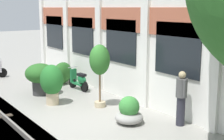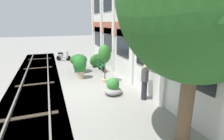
% 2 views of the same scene
% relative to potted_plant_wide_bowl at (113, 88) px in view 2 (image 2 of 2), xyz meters
% --- Properties ---
extents(ground_plane, '(80.00, 80.00, 0.00)m').
position_rel_potted_plant_wide_bowl_xyz_m(ground_plane, '(-0.99, -1.14, -0.36)').
color(ground_plane, gray).
extents(apartment_facade, '(17.87, 0.64, 8.06)m').
position_rel_potted_plant_wide_bowl_xyz_m(apartment_facade, '(-0.99, 1.79, 3.65)').
color(apartment_facade, silver).
rests_on(apartment_facade, ground).
extents(rail_tracks, '(25.51, 2.80, 0.43)m').
position_rel_potted_plant_wide_bowl_xyz_m(rail_tracks, '(-0.99, -3.76, -0.49)').
color(rail_tracks, '#423F3A').
rests_on(rail_tracks, ground).
extents(potted_plant_wide_bowl, '(0.89, 0.89, 0.86)m').
position_rel_potted_plant_wide_bowl_xyz_m(potted_plant_wide_bowl, '(0.00, 0.00, 0.00)').
color(potted_plant_wide_bowl, gray).
rests_on(potted_plant_wide_bowl, ground).
extents(potted_plant_fluted_column, '(1.21, 1.21, 1.30)m').
position_rel_potted_plant_wide_bowl_xyz_m(potted_plant_fluted_column, '(-4.70, -0.89, 0.44)').
color(potted_plant_fluted_column, '#333333').
rests_on(potted_plant_fluted_column, ground).
extents(potted_plant_glazed_jar, '(0.86, 0.86, 1.50)m').
position_rel_potted_plant_wide_bowl_xyz_m(potted_plant_glazed_jar, '(-3.20, -1.07, 0.50)').
color(potted_plant_glazed_jar, tan).
rests_on(potted_plant_glazed_jar, ground).
extents(potted_plant_terracotta_small, '(0.74, 0.74, 2.28)m').
position_rel_potted_plant_wide_bowl_xyz_m(potted_plant_terracotta_small, '(-1.90, 0.19, 1.29)').
color(potted_plant_terracotta_small, tan).
rests_on(potted_plant_terracotta_small, ground).
extents(scooter_near_curb, '(0.70, 1.32, 0.98)m').
position_rel_potted_plant_wide_bowl_xyz_m(scooter_near_curb, '(-9.11, -1.65, 0.08)').
color(scooter_near_curb, black).
rests_on(scooter_near_curb, ground).
extents(scooter_second_parked, '(1.38, 0.50, 0.98)m').
position_rel_potted_plant_wide_bowl_xyz_m(scooter_second_parked, '(-4.37, 0.75, 0.08)').
color(scooter_second_parked, black).
rests_on(scooter_second_parked, ground).
extents(resident_by_doorway, '(0.48, 0.34, 1.69)m').
position_rel_potted_plant_wide_bowl_xyz_m(resident_by_doorway, '(1.05, 1.16, 0.55)').
color(resident_by_doorway, '#282833').
rests_on(resident_by_doorway, ground).
extents(topiary_hedge, '(1.35, 1.53, 1.01)m').
position_rel_potted_plant_wide_bowl_xyz_m(topiary_hedge, '(-5.90, 0.74, 0.15)').
color(topiary_hedge, '#286023').
rests_on(topiary_hedge, ground).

